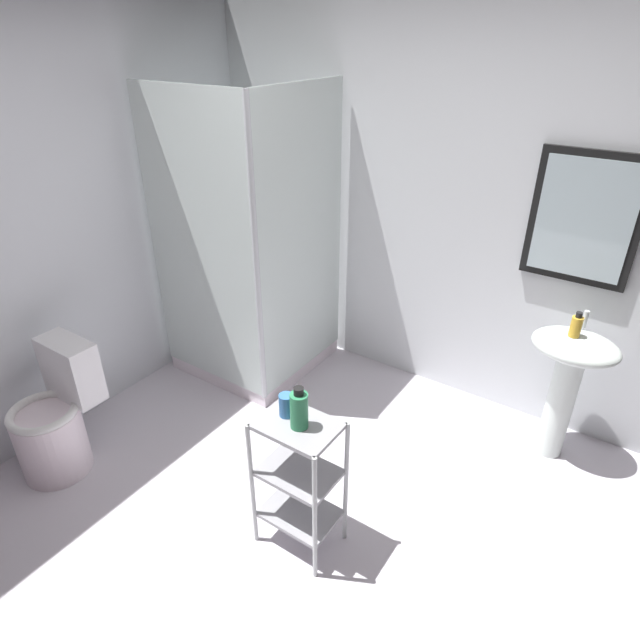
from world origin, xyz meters
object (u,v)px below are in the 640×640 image
(pedestal_sink, at_px, (569,372))
(storage_cart, at_px, (299,475))
(hand_soap_bottle, at_px, (576,326))
(body_wash_bottle_green, at_px, (299,410))
(rinse_cup, at_px, (286,405))
(shower_stall, at_px, (255,314))
(toilet, at_px, (56,421))

(pedestal_sink, xyz_separation_m, storage_cart, (-0.88, -1.36, -0.14))
(storage_cart, distance_m, hand_soap_bottle, 1.65)
(body_wash_bottle_green, bearing_deg, rinse_cup, 162.07)
(pedestal_sink, bearing_deg, shower_stall, -171.66)
(shower_stall, relative_size, hand_soap_bottle, 13.86)
(hand_soap_bottle, relative_size, rinse_cup, 1.32)
(toilet, distance_m, hand_soap_bottle, 2.91)
(shower_stall, distance_m, hand_soap_bottle, 2.08)
(toilet, bearing_deg, hand_soap_bottle, 36.26)
(body_wash_bottle_green, bearing_deg, storage_cart, 155.34)
(toilet, xyz_separation_m, hand_soap_bottle, (2.30, 1.69, 0.56))
(pedestal_sink, height_order, body_wash_bottle_green, body_wash_bottle_green)
(body_wash_bottle_green, bearing_deg, hand_soap_bottle, 58.29)
(toilet, bearing_deg, pedestal_sink, 36.19)
(storage_cart, distance_m, rinse_cup, 0.37)
(shower_stall, bearing_deg, pedestal_sink, 8.34)
(body_wash_bottle_green, height_order, rinse_cup, body_wash_bottle_green)
(pedestal_sink, distance_m, storage_cart, 1.62)
(pedestal_sink, bearing_deg, storage_cart, -122.75)
(pedestal_sink, xyz_separation_m, toilet, (-2.33, -1.70, -0.26))
(toilet, xyz_separation_m, body_wash_bottle_green, (1.47, 0.33, 0.52))
(toilet, height_order, hand_soap_bottle, hand_soap_bottle)
(pedestal_sink, relative_size, storage_cart, 1.09)
(storage_cart, height_order, hand_soap_bottle, hand_soap_bottle)
(toilet, distance_m, storage_cart, 1.50)
(shower_stall, height_order, rinse_cup, shower_stall)
(hand_soap_bottle, bearing_deg, toilet, -143.74)
(rinse_cup, bearing_deg, shower_stall, 136.20)
(storage_cart, distance_m, body_wash_bottle_green, 0.40)
(shower_stall, distance_m, toilet, 1.44)
(hand_soap_bottle, bearing_deg, body_wash_bottle_green, -121.71)
(shower_stall, relative_size, toilet, 2.63)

